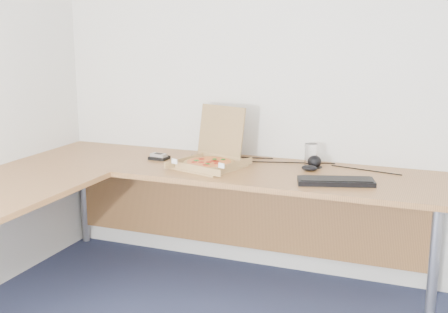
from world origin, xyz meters
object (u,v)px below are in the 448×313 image
at_px(keyboard, 336,181).
at_px(wallet, 159,158).
at_px(pizza_box, 210,160).
at_px(drinking_glass, 311,155).
at_px(desk, 139,184).

distance_m(keyboard, wallet, 1.14).
distance_m(pizza_box, drinking_glass, 0.59).
relative_size(desk, wallet, 22.65).
bearing_deg(wallet, pizza_box, -9.52).
bearing_deg(wallet, desk, -74.40).
height_order(desk, drinking_glass, drinking_glass).
xyz_separation_m(desk, wallet, (-0.12, 0.46, 0.04)).
xyz_separation_m(pizza_box, wallet, (-0.37, 0.07, -0.03)).
bearing_deg(drinking_glass, pizza_box, -155.83).
distance_m(desk, drinking_glass, 1.02).
xyz_separation_m(pizza_box, keyboard, (0.76, -0.11, -0.03)).
distance_m(drinking_glass, wallet, 0.93).
height_order(pizza_box, wallet, pizza_box).
relative_size(pizza_box, drinking_glass, 2.91).
xyz_separation_m(desk, drinking_glass, (0.79, 0.63, 0.10)).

